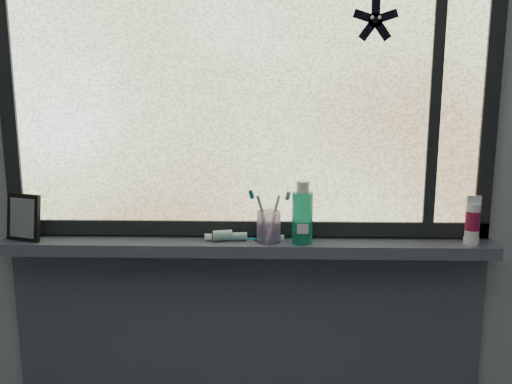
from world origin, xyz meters
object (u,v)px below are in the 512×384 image
object	(u,v)px
vanity_mirror	(24,217)
mouthwash_bottle	(302,212)
toothbrush_cup	(269,227)
cream_tube	(473,218)

from	to	relation	value
vanity_mirror	mouthwash_bottle	size ratio (longest dim) A/B	0.92
mouthwash_bottle	toothbrush_cup	bearing A→B (deg)	175.31
toothbrush_cup	cream_tube	xyz separation A→B (m)	(0.65, -0.00, 0.03)
vanity_mirror	toothbrush_cup	size ratio (longest dim) A/B	1.51
vanity_mirror	cream_tube	world-z (taller)	vanity_mirror
toothbrush_cup	cream_tube	distance (m)	0.65
mouthwash_bottle	cream_tube	bearing A→B (deg)	0.49
toothbrush_cup	mouthwash_bottle	bearing A→B (deg)	-4.69
mouthwash_bottle	vanity_mirror	bearing A→B (deg)	179.43
vanity_mirror	cream_tube	distance (m)	1.46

